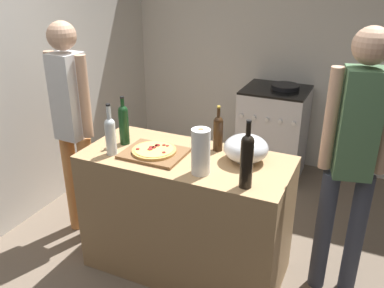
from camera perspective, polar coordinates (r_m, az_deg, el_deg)
ground_plane at (r=3.66m, az=5.68°, el=-10.45°), size 3.87×3.27×0.02m
kitchen_wall_rear at (r=4.43m, az=12.50°, el=13.61°), size 3.87×0.10×2.60m
kitchen_wall_left at (r=3.96m, az=-17.63°, el=11.90°), size 0.10×3.27×2.60m
counter at (r=2.90m, az=-0.83°, el=-9.68°), size 1.37×0.63×0.89m
cutting_board at (r=2.72m, az=-5.25°, el=-1.28°), size 0.40×0.32×0.02m
pizza at (r=2.71m, az=-5.26°, el=-0.88°), size 0.29×0.29×0.03m
mixing_bowl at (r=2.61m, az=7.47°, el=-0.61°), size 0.28×0.28×0.17m
paper_towel_roll at (r=2.42m, az=1.22°, el=-1.07°), size 0.11×0.11×0.29m
wine_bottle_green at (r=2.72m, az=-11.22°, el=1.38°), size 0.07×0.07×0.35m
wine_bottle_clear at (r=2.86m, az=-9.43°, el=2.89°), size 0.07×0.07×0.34m
wine_bottle_amber at (r=2.28m, az=7.58°, el=-2.02°), size 0.07×0.07×0.40m
wine_bottle_dark at (r=2.73m, az=3.63°, el=1.70°), size 0.07×0.07×0.31m
stove at (r=4.27m, az=11.12°, el=1.62°), size 0.62×0.59×0.96m
person_in_stripes at (r=3.19m, az=-16.23°, el=3.17°), size 0.37×0.21×1.69m
person_in_red at (r=2.62m, az=21.42°, el=-1.05°), size 0.38×0.24×1.75m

